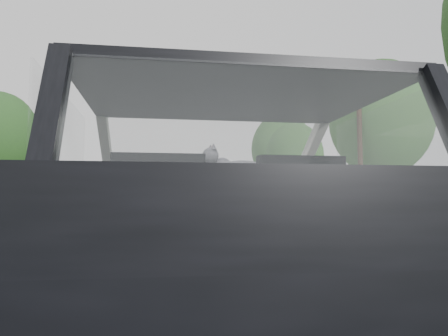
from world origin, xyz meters
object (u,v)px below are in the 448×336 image
object	(u,v)px
other_car	(163,203)
highway_sign	(304,195)
cat	(244,169)
subject_car	(221,218)
utility_pole	(360,143)

from	to	relation	value
other_car	highway_sign	xyz separation A→B (m)	(6.55, -5.95, 0.42)
cat	highway_sign	xyz separation A→B (m)	(6.27, 16.58, 0.10)
cat	subject_car	bearing A→B (deg)	-126.12
subject_car	cat	distance (m)	0.78
subject_car	utility_pole	bearing A→B (deg)	61.01
subject_car	cat	xyz separation A→B (m)	(0.28, 0.63, 0.37)
cat	highway_sign	distance (m)	17.73
highway_sign	utility_pole	world-z (taller)	utility_pole
subject_car	other_car	distance (m)	23.16
cat	other_car	bearing A→B (deg)	78.24
subject_car	other_car	xyz separation A→B (m)	(0.00, 23.16, 0.04)
other_car	highway_sign	size ratio (longest dim) A/B	1.95
other_car	utility_pole	bearing A→B (deg)	-29.82
highway_sign	utility_pole	size ratio (longest dim) A/B	0.34
subject_car	highway_sign	bearing A→B (deg)	69.16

